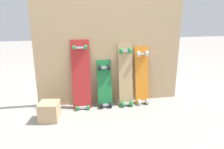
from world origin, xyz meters
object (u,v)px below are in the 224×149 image
skateboard_red (81,78)px  wooden_crate (49,111)px  skateboard_green (105,86)px  skateboard_orange (142,78)px  skateboard_natural (126,77)px

skateboard_red → wooden_crate: size_ratio=4.37×
skateboard_green → skateboard_orange: size_ratio=0.81×
skateboard_natural → skateboard_green: bearing=179.9°
skateboard_red → wooden_crate: (-0.37, -0.27, -0.27)m
skateboard_orange → wooden_crate: (-1.12, -0.28, -0.23)m
skateboard_red → skateboard_natural: 0.54m
skateboard_red → wooden_crate: skateboard_red is taller
skateboard_orange → wooden_crate: skateboard_orange is taller
skateboard_red → wooden_crate: 0.53m
skateboard_natural → skateboard_orange: (0.21, 0.01, -0.02)m
skateboard_red → skateboard_green: bearing=-1.4°
wooden_crate → skateboard_green: bearing=22.4°
skateboard_green → skateboard_orange: (0.48, 0.01, 0.08)m
skateboard_green → skateboard_orange: skateboard_orange is taller
skateboard_red → skateboard_green: (0.28, -0.01, -0.12)m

